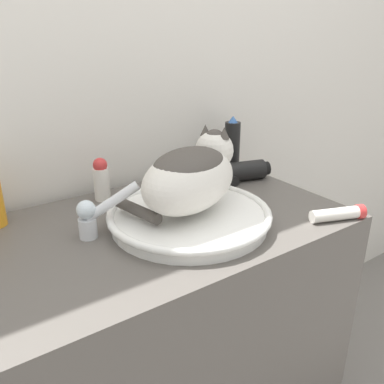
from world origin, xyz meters
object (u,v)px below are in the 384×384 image
Objects in this scene: cat at (192,174)px; deodorant_stick at (101,179)px; hairspray_can_black at (232,145)px; hair_dryer at (242,172)px; cream_tube at (338,214)px; faucet at (95,214)px.

cat is 0.31m from deodorant_stick.
hairspray_can_black is 0.13m from hair_dryer.
cat is at bearing 147.34° from cream_tube.
hairspray_can_black is 1.24× the size of cream_tube.
hair_dryer is (-0.05, -0.11, -0.06)m from hairspray_can_black.
deodorant_stick is at bearing 93.64° from cat.
deodorant_stick is at bearing 81.30° from faucet.
hairspray_can_black is 0.49m from cream_tube.
hair_dryer is (0.55, 0.09, -0.03)m from faucet.
cat is at bearing -64.90° from deodorant_stick.
deodorant_stick is at bearing 180.00° from hairspray_can_black.
deodorant_stick is at bearing -178.40° from hair_dryer.
hair_dryer is at bearing -112.70° from hairspray_can_black.
deodorant_stick is 0.74× the size of hair_dryer.
faucet is 0.98× the size of cream_tube.
cat is 2.69× the size of deodorant_stick.
cat is 1.99× the size of hair_dryer.
hairspray_can_black is at bearing 82.93° from hair_dryer.
hair_dryer is (0.32, 0.16, -0.10)m from cat.
faucet reaches higher than deodorant_stick.
deodorant_stick is 0.83× the size of cream_tube.
hair_dryer is at bearing -14.03° from deodorant_stick.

